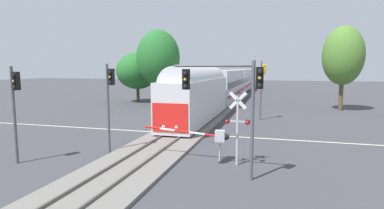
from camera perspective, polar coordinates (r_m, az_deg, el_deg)
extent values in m
plane|color=#3D3D42|center=(25.22, -2.23, -5.40)|extent=(220.00, 220.00, 0.00)
cube|color=beige|center=(25.22, -2.23, -5.39)|extent=(44.00, 0.20, 0.01)
cube|color=slate|center=(25.20, -2.23, -5.20)|extent=(4.40, 80.00, 0.18)
cube|color=#56514C|center=(25.39, -3.78, -4.75)|extent=(0.10, 80.00, 0.14)
cube|color=#56514C|center=(24.96, -0.65, -4.93)|extent=(0.10, 80.00, 0.14)
cube|color=silver|center=(30.33, 1.04, 1.03)|extent=(3.00, 16.34, 3.90)
cube|color=red|center=(22.63, -4.12, -2.48)|extent=(2.76, 0.08, 2.15)
cylinder|color=silver|center=(30.19, 1.05, 4.49)|extent=(2.76, 14.71, 2.76)
sphere|color=#F4F2CC|center=(22.91, -5.29, -4.11)|extent=(0.24, 0.24, 0.24)
sphere|color=#F4F2CC|center=(22.58, -2.91, -4.25)|extent=(0.24, 0.24, 0.24)
cube|color=#B7BCC6|center=(49.63, 6.71, 3.66)|extent=(3.00, 21.38, 4.60)
cube|color=black|center=(49.41, 8.45, 3.97)|extent=(0.04, 19.24, 0.90)
cube|color=red|center=(49.50, 8.44, 2.29)|extent=(0.04, 19.67, 0.36)
cube|color=#B7BCC6|center=(71.72, 9.42, 4.59)|extent=(3.00, 21.38, 4.60)
cube|color=black|center=(71.56, 10.63, 4.80)|extent=(0.04, 19.24, 0.90)
cube|color=red|center=(71.63, 10.62, 3.64)|extent=(0.04, 19.67, 0.36)
cylinder|color=#B7B7BC|center=(17.89, 5.22, -8.74)|extent=(0.14, 0.14, 1.10)
cube|color=#B7B7BC|center=(17.66, 5.25, -5.93)|extent=(0.56, 0.40, 0.70)
sphere|color=black|center=(17.61, 6.38, -5.98)|extent=(0.36, 0.36, 0.36)
cylinder|color=red|center=(17.74, 3.80, -5.75)|extent=(0.92, 0.12, 0.19)
cylinder|color=white|center=(17.93, 0.93, -5.39)|extent=(0.92, 0.12, 0.19)
cylinder|color=red|center=(18.16, -1.87, -5.02)|extent=(0.92, 0.12, 0.19)
cylinder|color=white|center=(18.43, -4.59, -4.65)|extent=(0.92, 0.12, 0.19)
cylinder|color=red|center=(18.74, -7.22, -4.29)|extent=(0.92, 0.12, 0.19)
sphere|color=red|center=(18.91, -8.50, -4.10)|extent=(0.14, 0.14, 0.14)
cylinder|color=#B2B2B7|center=(16.96, 8.43, -4.70)|extent=(0.14, 0.14, 3.95)
cube|color=white|center=(16.69, 8.52, 0.76)|extent=(0.98, 0.05, 0.98)
cube|color=white|center=(16.69, 8.52, 0.76)|extent=(0.98, 0.05, 0.98)
cube|color=#B2B2B7|center=(16.87, 8.46, -3.12)|extent=(1.10, 0.08, 0.08)
cylinder|color=black|center=(16.85, 6.56, -3.11)|extent=(0.26, 0.18, 0.26)
cylinder|color=black|center=(16.72, 10.29, -3.25)|extent=(0.26, 0.18, 0.26)
sphere|color=red|center=(16.75, 6.50, -3.16)|extent=(0.20, 0.20, 0.20)
sphere|color=red|center=(16.62, 10.26, -3.31)|extent=(0.20, 0.20, 0.20)
cone|color=black|center=(16.67, 8.55, 2.38)|extent=(0.28, 0.28, 0.22)
cylinder|color=#4C4C51|center=(19.79, -15.29, -0.80)|extent=(0.16, 0.16, 5.59)
cube|color=black|center=(19.49, -14.77, 4.99)|extent=(0.34, 0.26, 1.00)
sphere|color=#262626|center=(19.35, -15.02, 5.92)|extent=(0.20, 0.20, 0.20)
cylinder|color=black|center=(19.33, -15.07, 5.92)|extent=(0.24, 0.10, 0.24)
sphere|color=yellow|center=(19.36, -14.99, 4.97)|extent=(0.20, 0.20, 0.20)
cylinder|color=black|center=(19.33, -15.04, 4.97)|extent=(0.24, 0.10, 0.24)
sphere|color=#262626|center=(19.37, -14.96, 4.03)|extent=(0.20, 0.20, 0.20)
cylinder|color=black|center=(19.35, -15.01, 4.02)|extent=(0.24, 0.10, 0.24)
cylinder|color=#4C4C51|center=(32.05, 12.67, 2.51)|extent=(0.16, 0.16, 6.03)
cube|color=gold|center=(31.95, 13.28, 6.46)|extent=(0.34, 0.26, 1.00)
sphere|color=#262626|center=(31.80, 13.28, 7.03)|extent=(0.20, 0.20, 0.20)
cylinder|color=gold|center=(31.77, 13.28, 7.03)|extent=(0.24, 0.10, 0.24)
sphere|color=yellow|center=(31.80, 13.27, 6.45)|extent=(0.20, 0.20, 0.20)
cylinder|color=gold|center=(31.77, 13.26, 6.45)|extent=(0.24, 0.10, 0.24)
sphere|color=#262626|center=(31.81, 13.25, 5.88)|extent=(0.20, 0.20, 0.20)
cylinder|color=gold|center=(31.78, 13.25, 5.88)|extent=(0.24, 0.10, 0.24)
cylinder|color=#4C4C51|center=(14.67, 11.17, -3.12)|extent=(0.16, 0.16, 5.69)
cube|color=black|center=(14.44, 12.47, 4.86)|extent=(0.34, 0.26, 1.00)
sphere|color=#262626|center=(14.28, 12.47, 6.12)|extent=(0.20, 0.20, 0.20)
cylinder|color=black|center=(14.25, 12.46, 6.12)|extent=(0.24, 0.10, 0.24)
sphere|color=yellow|center=(14.29, 12.43, 4.84)|extent=(0.20, 0.20, 0.20)
cylinder|color=black|center=(14.26, 12.43, 4.83)|extent=(0.24, 0.10, 0.24)
sphere|color=#262626|center=(14.31, 12.40, 3.56)|extent=(0.20, 0.20, 0.20)
cylinder|color=black|center=(14.28, 12.39, 3.55)|extent=(0.24, 0.10, 0.24)
cylinder|color=#4C4C51|center=(14.71, 3.92, 7.18)|extent=(3.81, 0.12, 0.12)
cube|color=black|center=(15.04, -1.11, 4.71)|extent=(0.34, 0.26, 1.00)
sphere|color=#262626|center=(14.89, -1.27, 5.92)|extent=(0.20, 0.20, 0.20)
cylinder|color=black|center=(14.86, -1.31, 5.92)|extent=(0.24, 0.10, 0.24)
sphere|color=yellow|center=(14.90, -1.27, 4.69)|extent=(0.20, 0.20, 0.20)
cylinder|color=black|center=(14.87, -1.30, 4.68)|extent=(0.24, 0.10, 0.24)
sphere|color=#262626|center=(14.92, -1.27, 3.46)|extent=(0.20, 0.20, 0.20)
cylinder|color=black|center=(14.89, -1.30, 3.45)|extent=(0.24, 0.10, 0.24)
cylinder|color=#4C4C51|center=(19.62, -30.11, -1.79)|extent=(0.16, 0.16, 5.43)
cube|color=black|center=(19.25, -29.87, 3.82)|extent=(0.34, 0.26, 1.00)
sphere|color=#262626|center=(19.14, -30.25, 4.74)|extent=(0.20, 0.20, 0.20)
cylinder|color=black|center=(19.12, -30.31, 4.73)|extent=(0.24, 0.10, 0.24)
sphere|color=yellow|center=(19.15, -30.19, 3.78)|extent=(0.20, 0.20, 0.20)
cylinder|color=black|center=(19.13, -30.25, 3.78)|extent=(0.24, 0.10, 0.24)
sphere|color=#262626|center=(19.16, -30.13, 2.83)|extent=(0.20, 0.20, 0.20)
cylinder|color=black|center=(19.14, -30.20, 2.82)|extent=(0.24, 0.10, 0.24)
cylinder|color=#4C3828|center=(48.86, -10.00, 2.08)|extent=(0.48, 0.48, 2.74)
ellipsoid|color=#236628|center=(48.70, -10.09, 6.18)|extent=(6.56, 6.56, 5.66)
cylinder|color=brown|center=(42.81, 25.93, 1.75)|extent=(0.52, 0.52, 4.10)
ellipsoid|color=#4C7A2D|center=(42.70, 26.26, 8.15)|extent=(4.90, 4.90, 7.28)
cylinder|color=brown|center=(43.57, -6.21, 2.30)|extent=(0.53, 0.53, 3.83)
ellipsoid|color=#236628|center=(43.45, -6.30, 8.62)|extent=(6.04, 6.04, 7.69)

